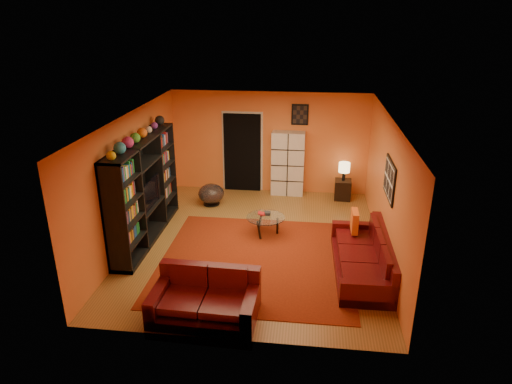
# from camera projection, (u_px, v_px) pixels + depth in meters

# --- Properties ---
(floor) EXTENTS (6.00, 6.00, 0.00)m
(floor) POSITION_uv_depth(u_px,v_px,m) (255.00, 243.00, 9.37)
(floor) COLOR brown
(floor) RESTS_ON ground
(ceiling) EXTENTS (6.00, 6.00, 0.00)m
(ceiling) POSITION_uv_depth(u_px,v_px,m) (255.00, 118.00, 8.41)
(ceiling) COLOR white
(ceiling) RESTS_ON wall_back
(wall_back) EXTENTS (6.00, 0.00, 6.00)m
(wall_back) POSITION_uv_depth(u_px,v_px,m) (270.00, 143.00, 11.66)
(wall_back) COLOR orange
(wall_back) RESTS_ON floor
(wall_front) EXTENTS (6.00, 0.00, 6.00)m
(wall_front) POSITION_uv_depth(u_px,v_px,m) (229.00, 261.00, 6.12)
(wall_front) COLOR orange
(wall_front) RESTS_ON floor
(wall_left) EXTENTS (0.00, 6.00, 6.00)m
(wall_left) POSITION_uv_depth(u_px,v_px,m) (132.00, 178.00, 9.17)
(wall_left) COLOR orange
(wall_left) RESTS_ON floor
(wall_right) EXTENTS (0.00, 6.00, 6.00)m
(wall_right) POSITION_uv_depth(u_px,v_px,m) (387.00, 189.00, 8.61)
(wall_right) COLOR orange
(wall_right) RESTS_ON floor
(rug) EXTENTS (3.60, 3.60, 0.01)m
(rug) POSITION_uv_depth(u_px,v_px,m) (256.00, 260.00, 8.71)
(rug) COLOR #601A0A
(rug) RESTS_ON floor
(doorway) EXTENTS (0.95, 0.10, 2.04)m
(doorway) POSITION_uv_depth(u_px,v_px,m) (242.00, 153.00, 11.80)
(doorway) COLOR black
(doorway) RESTS_ON floor
(wall_art_right) EXTENTS (0.03, 1.00, 0.70)m
(wall_art_right) POSITION_uv_depth(u_px,v_px,m) (390.00, 180.00, 8.23)
(wall_art_right) COLOR black
(wall_art_right) RESTS_ON wall_right
(wall_art_back) EXTENTS (0.42, 0.03, 0.52)m
(wall_art_back) POSITION_uv_depth(u_px,v_px,m) (300.00, 115.00, 11.28)
(wall_art_back) COLOR black
(wall_art_back) RESTS_ON wall_back
(entertainment_unit) EXTENTS (0.45, 3.00, 2.10)m
(entertainment_unit) POSITION_uv_depth(u_px,v_px,m) (144.00, 190.00, 9.23)
(entertainment_unit) COLOR black
(entertainment_unit) RESTS_ON floor
(tv) EXTENTS (0.97, 0.13, 0.56)m
(tv) POSITION_uv_depth(u_px,v_px,m) (146.00, 194.00, 9.21)
(tv) COLOR black
(tv) RESTS_ON entertainment_unit
(sofa) EXTENTS (1.01, 2.38, 0.85)m
(sofa) POSITION_uv_depth(u_px,v_px,m) (367.00, 258.00, 8.23)
(sofa) COLOR #44090C
(sofa) RESTS_ON rug
(loveseat) EXTENTS (1.65, 1.02, 0.85)m
(loveseat) POSITION_uv_depth(u_px,v_px,m) (206.00, 297.00, 7.09)
(loveseat) COLOR #44090C
(loveseat) RESTS_ON rug
(throw_pillow) EXTENTS (0.12, 0.42, 0.42)m
(throw_pillow) POSITION_uv_depth(u_px,v_px,m) (355.00, 221.00, 8.86)
(throw_pillow) COLOR orange
(throw_pillow) RESTS_ON sofa
(coffee_table) EXTENTS (0.81, 0.81, 0.40)m
(coffee_table) POSITION_uv_depth(u_px,v_px,m) (266.00, 219.00, 9.58)
(coffee_table) COLOR silver
(coffee_table) RESTS_ON floor
(storage_cabinet) EXTENTS (0.83, 0.38, 1.64)m
(storage_cabinet) POSITION_uv_depth(u_px,v_px,m) (288.00, 164.00, 11.59)
(storage_cabinet) COLOR silver
(storage_cabinet) RESTS_ON floor
(bowl_chair) EXTENTS (0.63, 0.63, 0.52)m
(bowl_chair) POSITION_uv_depth(u_px,v_px,m) (211.00, 194.00, 11.13)
(bowl_chair) COLOR black
(bowl_chair) RESTS_ON floor
(side_table) EXTENTS (0.41, 0.41, 0.50)m
(side_table) POSITION_uv_depth(u_px,v_px,m) (343.00, 190.00, 11.47)
(side_table) COLOR black
(side_table) RESTS_ON floor
(table_lamp) EXTENTS (0.28, 0.28, 0.46)m
(table_lamp) POSITION_uv_depth(u_px,v_px,m) (344.00, 168.00, 11.26)
(table_lamp) COLOR black
(table_lamp) RESTS_ON side_table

